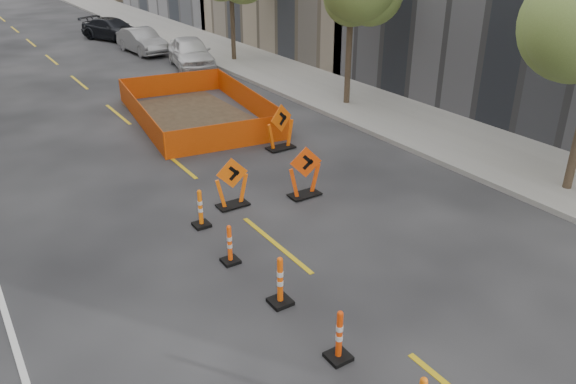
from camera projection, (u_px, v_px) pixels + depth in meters
ground_plane at (391, 339)px, 10.22m from camera, size 140.00×140.00×0.00m
sidewalk_right at (357, 102)px, 23.70m from camera, size 4.00×90.00×0.15m
channelizer_3 at (339, 335)px, 9.54m from camera, size 0.40×0.40×1.01m
channelizer_4 at (280, 281)px, 10.95m from camera, size 0.42×0.42×1.08m
channelizer_5 at (230, 244)px, 12.34m from camera, size 0.37×0.37×0.94m
channelizer_6 at (200, 208)px, 13.84m from camera, size 0.40×0.40×1.00m
chevron_sign_left at (232, 182)px, 14.75m from camera, size 1.03×0.75×1.40m
chevron_sign_center at (305, 172)px, 15.30m from camera, size 1.12×0.86×1.47m
chevron_sign_right at (281, 127)px, 18.56m from camera, size 1.16×0.86×1.56m
safety_fence at (196, 106)px, 21.73m from camera, size 5.32×8.00×0.94m
parked_car_near at (191, 53)px, 29.37m from camera, size 2.83×4.95×1.59m
parked_car_mid at (142, 41)px, 32.83m from camera, size 1.83×4.36×1.40m
parked_car_far at (113, 29)px, 36.62m from camera, size 3.73×5.10×1.37m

